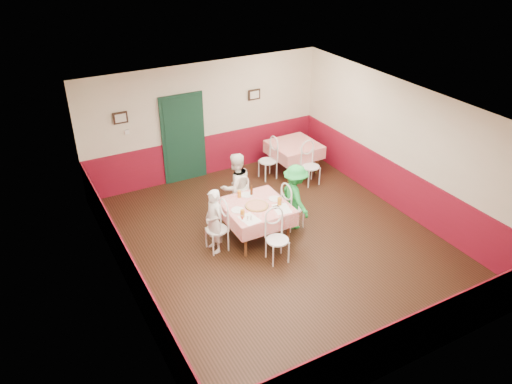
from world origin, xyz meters
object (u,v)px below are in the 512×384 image
glass_a (242,214)px  glass_c (239,194)px  main_table (256,222)px  chair_second_b (311,167)px  chair_left (217,230)px  wallet (276,207)px  diner_far (236,186)px  diner_right (295,197)px  glass_b (279,201)px  chair_near (277,240)px  diner_left (214,221)px  chair_far (237,199)px  chair_second_a (268,161)px  pizza (257,206)px  beer_bottle (251,191)px  second_table (294,158)px  chair_right (293,208)px

glass_a → glass_c: size_ratio=1.04×
main_table → glass_a: bearing=-148.7°
glass_c → chair_second_b: bearing=22.0°
chair_left → wallet: (1.15, -0.29, 0.32)m
diner_far → diner_right: (0.89, -0.91, -0.04)m
glass_c → diner_right: bearing=-22.8°
glass_b → chair_near: bearing=-123.0°
diner_left → diner_right: diner_right is taller
glass_b → diner_left: 1.34m
glass_a → glass_c: bearing=67.8°
glass_c → chair_far: bearing=69.5°
chair_second_a → pizza: (-1.50, -2.20, 0.32)m
beer_bottle → chair_near: bearing=-95.3°
second_table → diner_left: bearing=-145.8°
main_table → wallet: (0.30, -0.28, 0.40)m
chair_left → beer_bottle: 1.11m
diner_left → chair_second_a: bearing=126.7°
main_table → chair_near: (-0.01, -0.85, 0.08)m
main_table → chair_left: bearing=179.3°
chair_far → wallet: bearing=95.8°
chair_left → diner_left: (-0.05, 0.00, 0.20)m
chair_second_b → glass_c: size_ratio=6.37×
chair_near → wallet: size_ratio=8.18×
chair_second_a → glass_c: 2.40m
chair_second_b → glass_b: glass_b is taller
chair_left → wallet: size_ratio=8.18×
main_table → chair_second_b: bearing=31.9°
second_table → chair_far: size_ratio=1.24×
glass_a → chair_second_a: bearing=51.4°
chair_left → beer_bottle: bearing=110.6°
glass_a → chair_near: bearing=-54.4°
chair_right → glass_b: (-0.44, -0.20, 0.39)m
chair_left → beer_bottle: (0.96, 0.38, 0.41)m
glass_c → second_table: bearing=35.7°
chair_far → chair_second_b: bearing=-174.8°
chair_far → glass_b: size_ratio=5.93×
chair_second_a → pizza: chair_second_a is taller
wallet → diner_right: bearing=24.3°
diner_left → diner_far: bearing=129.3°
second_table → chair_near: size_ratio=1.24×
chair_left → diner_far: (0.86, 0.89, 0.29)m
chair_second_b → pizza: bearing=-149.0°
main_table → chair_second_b: size_ratio=1.36×
main_table → chair_right: 0.85m
diner_left → wallet: bearing=71.5°
wallet → diner_right: size_ratio=0.08×
chair_left → chair_right: 1.70m
chair_near → diner_far: (0.02, 1.75, 0.29)m
main_table → chair_second_b: chair_second_b is taller
chair_far → glass_b: glass_b is taller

